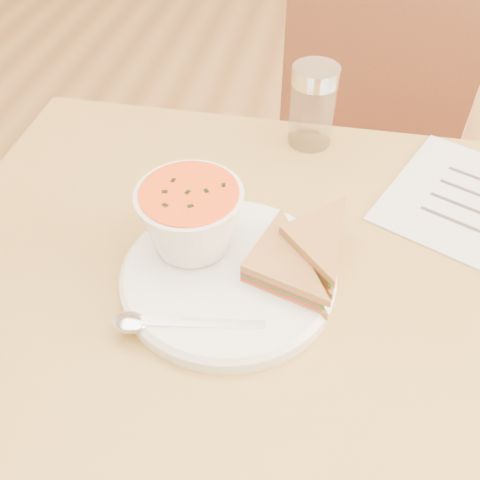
% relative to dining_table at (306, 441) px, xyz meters
% --- Properties ---
extents(dining_table, '(1.00, 0.70, 0.75)m').
position_rel_dining_table_xyz_m(dining_table, '(0.00, 0.00, 0.00)').
color(dining_table, olive).
rests_on(dining_table, floor).
extents(chair_far, '(0.52, 0.52, 0.91)m').
position_rel_dining_table_xyz_m(chair_far, '(-0.01, 0.48, 0.08)').
color(chair_far, brown).
rests_on(chair_far, floor).
extents(plate, '(0.31, 0.31, 0.02)m').
position_rel_dining_table_xyz_m(plate, '(-0.12, 0.00, 0.38)').
color(plate, white).
rests_on(plate, dining_table).
extents(soup_bowl, '(0.14, 0.14, 0.08)m').
position_rel_dining_table_xyz_m(soup_bowl, '(-0.17, 0.03, 0.43)').
color(soup_bowl, white).
rests_on(soup_bowl, plate).
extents(sandwich_half_a, '(0.13, 0.13, 0.03)m').
position_rel_dining_table_xyz_m(sandwich_half_a, '(-0.11, -0.01, 0.41)').
color(sandwich_half_a, '#B78A40').
rests_on(sandwich_half_a, plate).
extents(sandwich_half_b, '(0.14, 0.14, 0.03)m').
position_rel_dining_table_xyz_m(sandwich_half_b, '(-0.07, 0.04, 0.42)').
color(sandwich_half_b, '#B78A40').
rests_on(sandwich_half_b, plate).
extents(spoon, '(0.19, 0.07, 0.01)m').
position_rel_dining_table_xyz_m(spoon, '(-0.16, -0.08, 0.40)').
color(spoon, silver).
rests_on(spoon, plate).
extents(condiment_shaker, '(0.08, 0.08, 0.12)m').
position_rel_dining_table_xyz_m(condiment_shaker, '(-0.06, 0.30, 0.44)').
color(condiment_shaker, silver).
rests_on(condiment_shaker, dining_table).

